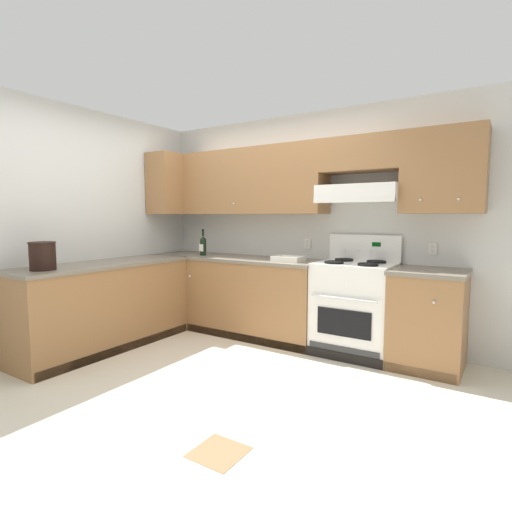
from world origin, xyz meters
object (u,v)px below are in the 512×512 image
stove (354,307)px  bucket (42,255)px  bowl (288,260)px  wine_bottle (203,245)px

stove → bucket: 3.00m
bowl → bucket: (-1.53, -1.82, 0.11)m
stove → bowl: (-0.71, -0.09, 0.45)m
stove → wine_bottle: size_ratio=3.68×
stove → bowl: 0.85m
bowl → bucket: bearing=-130.0°
stove → wine_bottle: (-1.92, -0.07, 0.56)m
wine_bottle → stove: bearing=2.2°
bucket → wine_bottle: bearing=80.1°
wine_bottle → bucket: 1.87m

